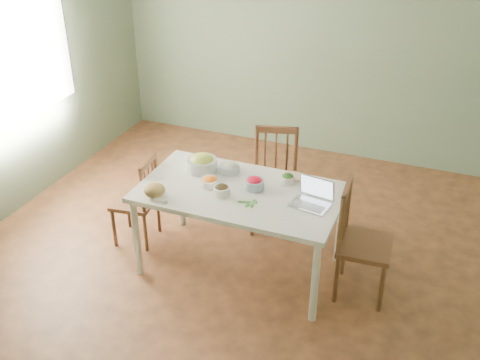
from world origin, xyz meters
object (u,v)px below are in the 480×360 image
at_px(bread_boule, 154,190).
at_px(laptop, 311,194).
at_px(chair_far, 274,183).
at_px(dining_table, 240,230).
at_px(bowl_squash, 202,163).
at_px(chair_left, 134,200).
at_px(chair_right, 365,243).

distance_m(bread_boule, laptop, 1.27).
distance_m(chair_far, bread_boule, 1.32).
bearing_deg(bread_boule, chair_far, 57.69).
bearing_deg(dining_table, bowl_squash, 155.91).
bearing_deg(chair_far, chair_left, -163.96).
distance_m(chair_left, bread_boule, 0.73).
bearing_deg(laptop, chair_right, 18.70).
xyz_separation_m(chair_left, chair_right, (2.16, 0.02, 0.07)).
xyz_separation_m(chair_far, laptop, (0.55, -0.74, 0.40)).
relative_size(chair_right, laptop, 3.35).
bearing_deg(chair_far, chair_right, -48.29).
height_order(bowl_squash, laptop, laptop).
xyz_separation_m(chair_right, laptop, (-0.46, -0.08, 0.40)).
xyz_separation_m(dining_table, chair_far, (0.06, 0.73, 0.10)).
xyz_separation_m(chair_right, bowl_squash, (-1.52, 0.14, 0.37)).
relative_size(chair_far, chair_right, 1.00).
bearing_deg(chair_far, dining_table, -109.83).
bearing_deg(bowl_squash, laptop, -11.54).
xyz_separation_m(bowl_squash, laptop, (1.05, -0.22, 0.03)).
bearing_deg(dining_table, chair_left, 177.92).
height_order(chair_right, laptop, same).
bearing_deg(bowl_squash, chair_right, -5.16).
bearing_deg(chair_left, dining_table, 79.94).
bearing_deg(chair_left, chair_far, 113.00).
height_order(chair_far, bowl_squash, chair_far).
bearing_deg(chair_right, chair_far, 52.97).
bearing_deg(bread_boule, laptop, 15.05).
xyz_separation_m(chair_far, chair_left, (-1.15, -0.69, -0.06)).
xyz_separation_m(chair_right, bread_boule, (-1.69, -0.41, 0.35)).
height_order(dining_table, laptop, laptop).
distance_m(dining_table, chair_right, 1.08).
relative_size(chair_far, laptop, 3.33).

